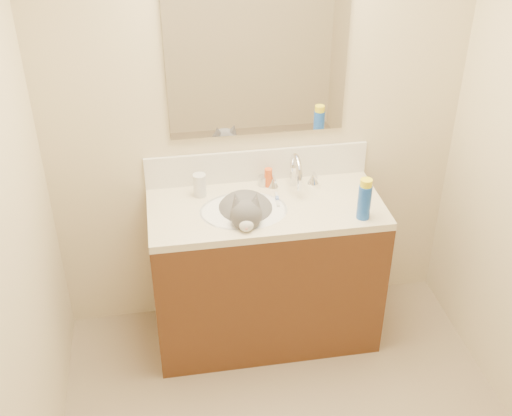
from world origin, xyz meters
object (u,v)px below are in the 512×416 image
object	(u,v)px
silver_jar	(263,181)
spray_can	(364,202)
cat	(246,215)
vanity_cabinet	(265,275)
basin	(244,222)
pill_bottle	(200,185)
amber_bottle	(268,178)
faucet	(295,175)

from	to	relation	value
silver_jar	spray_can	bearing A→B (deg)	-42.01
cat	silver_jar	distance (m)	0.27
vanity_cabinet	basin	distance (m)	0.40
cat	silver_jar	size ratio (longest dim) A/B	7.95
basin	silver_jar	world-z (taller)	silver_jar
pill_bottle	silver_jar	xyz separation A→B (m)	(0.34, 0.05, -0.03)
pill_bottle	amber_bottle	world-z (taller)	pill_bottle
basin	spray_can	xyz separation A→B (m)	(0.57, -0.16, 0.16)
vanity_cabinet	pill_bottle	size ratio (longest dim) A/B	9.78
silver_jar	vanity_cabinet	bearing A→B (deg)	-95.22
basin	pill_bottle	xyz separation A→B (m)	(-0.20, 0.18, 0.13)
basin	pill_bottle	distance (m)	0.30
silver_jar	basin	bearing A→B (deg)	-121.19
cat	spray_can	xyz separation A→B (m)	(0.56, -0.16, 0.12)
faucet	spray_can	world-z (taller)	faucet
cat	amber_bottle	bearing A→B (deg)	62.69
vanity_cabinet	amber_bottle	world-z (taller)	amber_bottle
vanity_cabinet	spray_can	xyz separation A→B (m)	(0.45, -0.19, 0.54)
vanity_cabinet	amber_bottle	distance (m)	0.54
faucet	pill_bottle	size ratio (longest dim) A/B	2.28
cat	pill_bottle	distance (m)	0.30
cat	spray_can	distance (m)	0.59
amber_bottle	vanity_cabinet	bearing A→B (deg)	-103.82
cat	silver_jar	bearing A→B (deg)	68.93
vanity_cabinet	silver_jar	distance (m)	0.52
faucet	silver_jar	size ratio (longest dim) A/B	5.12
cat	spray_can	world-z (taller)	spray_can
cat	faucet	bearing A→B (deg)	38.13
cat	silver_jar	world-z (taller)	cat
basin	silver_jar	bearing A→B (deg)	58.81
cat	amber_bottle	world-z (taller)	cat
vanity_cabinet	cat	distance (m)	0.44
basin	cat	distance (m)	0.05
pill_bottle	spray_can	size ratio (longest dim) A/B	0.68
basin	silver_jar	size ratio (longest dim) A/B	8.22
vanity_cabinet	faucet	distance (m)	0.58
pill_bottle	basin	bearing A→B (deg)	-42.12
pill_bottle	amber_bottle	xyz separation A→B (m)	(0.37, 0.04, -0.01)
basin	cat	world-z (taller)	cat
faucet	amber_bottle	distance (m)	0.15
basin	pill_bottle	bearing A→B (deg)	137.88
vanity_cabinet	spray_can	size ratio (longest dim) A/B	6.69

